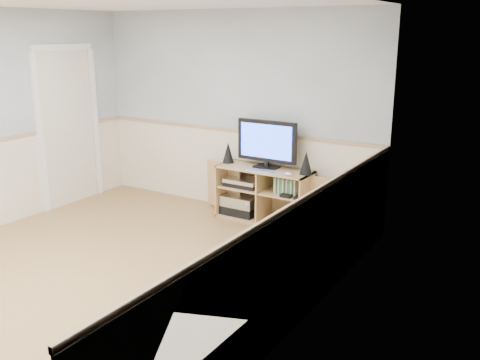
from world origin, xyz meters
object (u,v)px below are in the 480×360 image
Objects in this scene: game_consoles at (285,219)px; media_cabinet at (266,193)px; monitor at (267,142)px; keyboard at (260,171)px.

media_cabinet is at bearing 167.63° from game_consoles.
monitor reaches higher than media_cabinet.
game_consoles is (0.30, -0.06, -0.89)m from monitor.
game_consoles is (0.30, -0.07, -0.26)m from media_cabinet.
game_consoles is at bearing -11.48° from monitor.
media_cabinet is 0.38m from keyboard.
monitor reaches higher than keyboard.
media_cabinet is 0.40m from game_consoles.
monitor is at bearing 168.52° from game_consoles.
media_cabinet is at bearing 90.00° from monitor.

